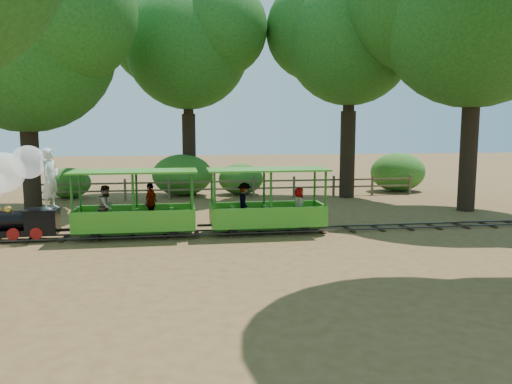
{
  "coord_description": "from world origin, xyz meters",
  "views": [
    {
      "loc": [
        -2.53,
        -15.5,
        3.38
      ],
      "look_at": [
        -0.04,
        0.5,
        1.26
      ],
      "focal_mm": 35.0,
      "sensor_mm": 36.0,
      "label": 1
    }
  ],
  "objects": [
    {
      "name": "oak_e",
      "position": [
        8.96,
        3.1,
        8.21
      ],
      "size": [
        9.27,
        8.16,
        11.54
      ],
      "color": "#2D2116",
      "rests_on": "ground"
    },
    {
      "name": "ground",
      "position": [
        0.0,
        0.0,
        0.0
      ],
      "size": [
        90.0,
        90.0,
        0.0
      ],
      "primitive_type": "plane",
      "color": "brown",
      "rests_on": "ground"
    },
    {
      "name": "fence",
      "position": [
        0.0,
        8.0,
        0.58
      ],
      "size": [
        18.1,
        0.1,
        1.0
      ],
      "color": "brown",
      "rests_on": "ground"
    },
    {
      "name": "shrub_mid_e",
      "position": [
        0.56,
        9.3,
        0.78
      ],
      "size": [
        2.26,
        1.74,
        1.56
      ],
      "primitive_type": "ellipsoid",
      "color": "#2D6B1E",
      "rests_on": "ground"
    },
    {
      "name": "carriage_rear",
      "position": [
        0.2,
        0.03,
        0.81
      ],
      "size": [
        3.79,
        1.55,
        1.97
      ],
      "color": "#409B21",
      "rests_on": "track"
    },
    {
      "name": "shrub_mid_w",
      "position": [
        -2.36,
        9.3,
        1.02
      ],
      "size": [
        2.96,
        2.27,
        2.05
      ],
      "primitive_type": "ellipsoid",
      "color": "#2D6B1E",
      "rests_on": "ground"
    },
    {
      "name": "shrub_east",
      "position": [
        8.94,
        9.3,
        1.02
      ],
      "size": [
        2.93,
        2.26,
        2.03
      ],
      "primitive_type": "ellipsoid",
      "color": "#2D6B1E",
      "rests_on": "ground"
    },
    {
      "name": "oak_nc",
      "position": [
        -2.03,
        9.58,
        7.51
      ],
      "size": [
        7.5,
        6.6,
        10.22
      ],
      "color": "#2D2116",
      "rests_on": "ground"
    },
    {
      "name": "oak_ne",
      "position": [
        5.47,
        7.58,
        7.69
      ],
      "size": [
        7.55,
        6.65,
        10.42
      ],
      "color": "#2D2116",
      "rests_on": "ground"
    },
    {
      "name": "locomotive",
      "position": [
        -7.35,
        0.07,
        1.65
      ],
      "size": [
        2.67,
        1.19,
        2.9
      ],
      "color": "black",
      "rests_on": "ground"
    },
    {
      "name": "shrub_west",
      "position": [
        -7.75,
        9.3,
        0.72
      ],
      "size": [
        2.09,
        1.6,
        1.44
      ],
      "primitive_type": "ellipsoid",
      "color": "#2D6B1E",
      "rests_on": "ground"
    },
    {
      "name": "oak_nw",
      "position": [
        -8.54,
        6.1,
        7.17
      ],
      "size": [
        9.1,
        8.0,
        10.43
      ],
      "color": "#2D2116",
      "rests_on": "ground"
    },
    {
      "name": "track",
      "position": [
        0.0,
        0.0,
        0.07
      ],
      "size": [
        22.0,
        1.0,
        0.1
      ],
      "color": "#3F3D3A",
      "rests_on": "ground"
    },
    {
      "name": "carriage_front",
      "position": [
        -3.95,
        -0.03,
        0.83
      ],
      "size": [
        3.79,
        1.55,
        1.97
      ],
      "color": "#409B21",
      "rests_on": "track"
    }
  ]
}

